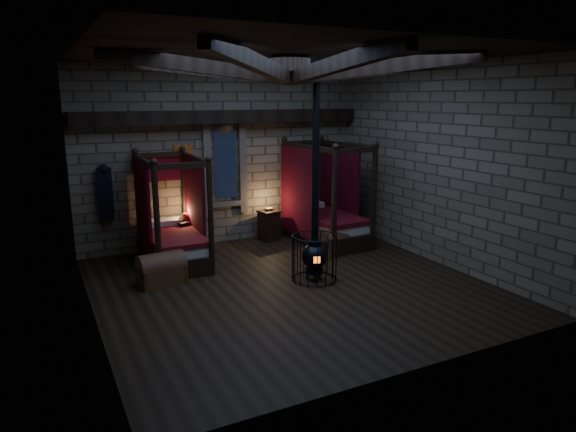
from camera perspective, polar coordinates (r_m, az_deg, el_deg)
name	(u,v)px	position (r m, az deg, el deg)	size (l,w,h in m)	color
room	(288,83)	(9.30, -0.03, 14.58)	(7.02, 7.02, 4.29)	black
bed_left	(173,237)	(11.29, -12.68, -2.30)	(1.22, 2.23, 2.29)	black
bed_right	(324,218)	(12.66, 4.05, -0.20)	(1.36, 2.39, 2.42)	black
trunk_left	(161,270)	(10.15, -13.88, -5.82)	(0.92, 0.65, 0.63)	brown
trunk_right	(335,241)	(11.81, 5.21, -2.78)	(0.98, 0.75, 0.64)	brown
nightstand_left	(186,236)	(12.04, -11.30, -2.17)	(0.57, 0.55, 0.92)	black
nightstand_right	(269,225)	(12.80, -2.11, -1.01)	(0.56, 0.55, 0.82)	black
stove	(315,252)	(9.96, 2.96, -4.00)	(0.89, 0.89, 4.05)	black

